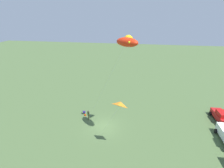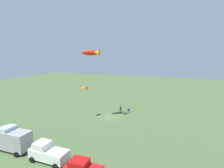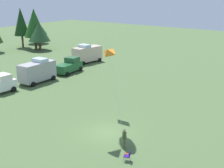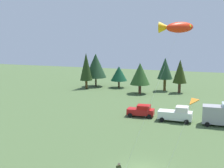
# 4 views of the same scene
# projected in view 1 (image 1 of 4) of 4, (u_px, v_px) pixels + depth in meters

# --- Properties ---
(ground_plane) EXTENTS (160.00, 160.00, 0.00)m
(ground_plane) POSITION_uv_depth(u_px,v_px,m) (104.00, 126.00, 27.81)
(ground_plane) COLOR #486137
(person_kite_flyer) EXTENTS (0.55, 0.46, 1.74)m
(person_kite_flyer) POSITION_uv_depth(u_px,v_px,m) (88.00, 114.00, 29.25)
(person_kite_flyer) COLOR brown
(person_kite_flyer) RESTS_ON ground
(folding_chair) EXTENTS (0.62, 0.62, 0.82)m
(folding_chair) POSITION_uv_depth(u_px,v_px,m) (84.00, 112.00, 31.03)
(folding_chair) COLOR navy
(folding_chair) RESTS_ON ground
(backpack_on_grass) EXTENTS (0.37, 0.39, 0.22)m
(backpack_on_grass) POSITION_uv_depth(u_px,v_px,m) (85.00, 115.00, 30.65)
(backpack_on_grass) COLOR red
(backpack_on_grass) RESTS_ON ground
(car_red_sedan) EXTENTS (4.30, 2.42, 1.89)m
(car_red_sedan) POSITION_uv_depth(u_px,v_px,m) (221.00, 116.00, 28.91)
(car_red_sedan) COLOR #B41818
(car_red_sedan) RESTS_ON ground
(kite_large_fish) EXTENTS (5.62, 8.18, 14.31)m
(kite_large_fish) POSITION_uv_depth(u_px,v_px,m) (127.00, 42.00, 19.97)
(kite_large_fish) COLOR red
(kite_large_fish) RESTS_ON ground
(kite_delta_orange) EXTENTS (2.65, 4.07, 7.09)m
(kite_delta_orange) POSITION_uv_depth(u_px,v_px,m) (120.00, 104.00, 21.11)
(kite_delta_orange) COLOR orange
(kite_delta_orange) RESTS_ON ground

